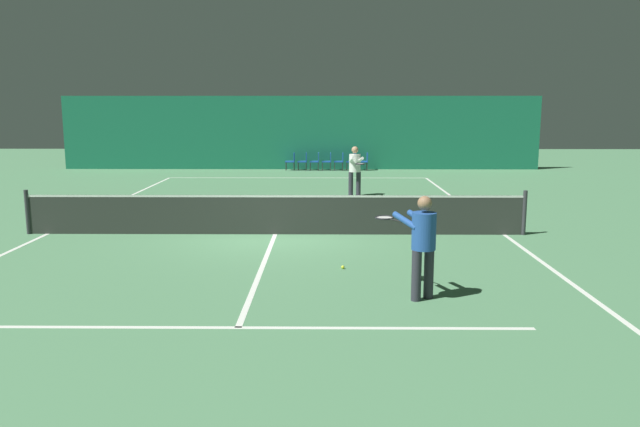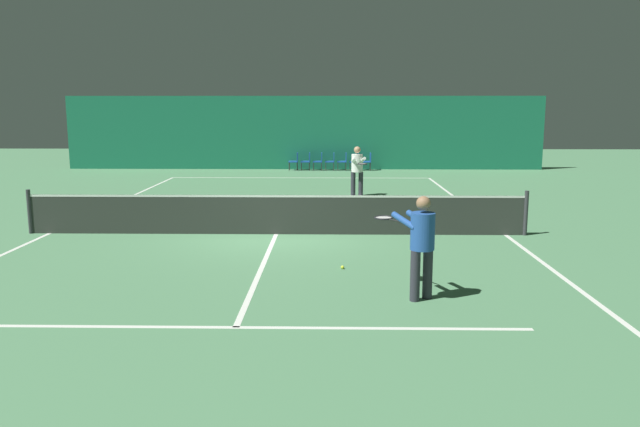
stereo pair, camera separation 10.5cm
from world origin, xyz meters
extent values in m
plane|color=#4C7F56|center=(0.00, 0.00, 0.00)|extent=(60.00, 60.00, 0.00)
cube|color=#196B4C|center=(0.00, 15.63, 1.76)|extent=(23.00, 0.12, 3.52)
cube|color=silver|center=(0.00, 11.90, 0.00)|extent=(11.00, 0.10, 0.00)
cube|color=silver|center=(0.00, 6.40, 0.00)|extent=(8.25, 0.10, 0.00)
cube|color=silver|center=(0.00, -6.40, 0.00)|extent=(8.25, 0.10, 0.00)
cube|color=silver|center=(-5.50, 0.00, 0.00)|extent=(0.10, 23.80, 0.00)
cube|color=silver|center=(5.50, 0.00, 0.00)|extent=(0.10, 23.80, 0.00)
cube|color=silver|center=(0.00, 0.00, 0.00)|extent=(0.10, 12.80, 0.00)
cube|color=#2D332D|center=(0.00, 0.00, 0.47)|extent=(11.90, 0.02, 0.95)
cube|color=white|center=(0.00, 0.00, 0.92)|extent=(11.90, 0.02, 0.05)
cylinder|color=#333338|center=(-5.95, 0.00, 0.53)|extent=(0.10, 0.10, 1.07)
cylinder|color=#333338|center=(5.95, 0.00, 0.53)|extent=(0.10, 0.10, 1.07)
cylinder|color=#2D2D38|center=(2.65, -5.14, 0.41)|extent=(0.22, 0.22, 0.82)
cylinder|color=#2D2D38|center=(2.87, -5.00, 0.41)|extent=(0.22, 0.22, 0.82)
cylinder|color=#234C99|center=(2.76, -5.07, 1.11)|extent=(0.53, 0.53, 0.59)
sphere|color=#936B4C|center=(2.76, -5.07, 1.55)|extent=(0.23, 0.23, 0.23)
cylinder|color=#234C99|center=(2.48, -4.93, 1.25)|extent=(0.39, 0.52, 0.24)
cylinder|color=#234C99|center=(2.74, -4.76, 1.25)|extent=(0.39, 0.52, 0.24)
cylinder|color=black|center=(2.38, -4.49, 1.17)|extent=(0.19, 0.27, 0.03)
torus|color=black|center=(2.21, -4.24, 1.17)|extent=(0.46, 0.46, 0.03)
cylinder|color=silver|center=(2.21, -4.24, 1.17)|extent=(0.38, 0.38, 0.00)
cylinder|color=#2D2D38|center=(2.33, 6.52, 0.41)|extent=(0.18, 0.18, 0.83)
cylinder|color=#2D2D38|center=(2.07, 6.49, 0.41)|extent=(0.18, 0.18, 0.83)
cylinder|color=white|center=(2.20, 6.51, 1.13)|extent=(0.43, 0.43, 0.60)
sphere|color=tan|center=(2.20, 6.51, 1.58)|extent=(0.23, 0.23, 0.23)
cylinder|color=white|center=(2.39, 6.26, 1.26)|extent=(0.17, 0.58, 0.24)
cylinder|color=white|center=(2.08, 6.22, 1.26)|extent=(0.17, 0.58, 0.24)
cylinder|color=black|center=(2.29, 5.81, 1.19)|extent=(0.07, 0.31, 0.03)
torus|color=black|center=(2.33, 5.51, 1.19)|extent=(0.37, 0.37, 0.03)
cylinder|color=silver|center=(2.33, 5.51, 1.19)|extent=(0.31, 0.31, 0.00)
cylinder|color=#2D2D2D|center=(-0.69, 15.27, 0.20)|extent=(0.03, 0.03, 0.39)
cylinder|color=#2D2D2D|center=(-0.69, 14.89, 0.20)|extent=(0.03, 0.03, 0.39)
cylinder|color=#2D2D2D|center=(-0.31, 15.27, 0.20)|extent=(0.03, 0.03, 0.39)
cylinder|color=#2D2D2D|center=(-0.31, 14.89, 0.20)|extent=(0.03, 0.03, 0.39)
cube|color=#19479E|center=(-0.50, 15.08, 0.41)|extent=(0.44, 0.44, 0.05)
cube|color=#19479E|center=(-0.30, 15.08, 0.64)|extent=(0.04, 0.44, 0.40)
cylinder|color=#2D2D2D|center=(-0.11, 15.27, 0.20)|extent=(0.03, 0.03, 0.39)
cylinder|color=#2D2D2D|center=(-0.11, 14.89, 0.20)|extent=(0.03, 0.03, 0.39)
cylinder|color=#2D2D2D|center=(0.27, 15.27, 0.20)|extent=(0.03, 0.03, 0.39)
cylinder|color=#2D2D2D|center=(0.27, 14.89, 0.20)|extent=(0.03, 0.03, 0.39)
cube|color=#19479E|center=(0.08, 15.08, 0.41)|extent=(0.44, 0.44, 0.05)
cube|color=#19479E|center=(0.28, 15.08, 0.64)|extent=(0.04, 0.44, 0.40)
cylinder|color=#2D2D2D|center=(0.47, 15.27, 0.20)|extent=(0.03, 0.03, 0.39)
cylinder|color=#2D2D2D|center=(0.47, 14.89, 0.20)|extent=(0.03, 0.03, 0.39)
cylinder|color=#2D2D2D|center=(0.85, 15.27, 0.20)|extent=(0.03, 0.03, 0.39)
cylinder|color=#2D2D2D|center=(0.85, 14.89, 0.20)|extent=(0.03, 0.03, 0.39)
cube|color=#19479E|center=(0.66, 15.08, 0.41)|extent=(0.44, 0.44, 0.05)
cube|color=#19479E|center=(0.86, 15.08, 0.64)|extent=(0.04, 0.44, 0.40)
cylinder|color=#2D2D2D|center=(1.05, 15.27, 0.20)|extent=(0.03, 0.03, 0.39)
cylinder|color=#2D2D2D|center=(1.05, 14.89, 0.20)|extent=(0.03, 0.03, 0.39)
cylinder|color=#2D2D2D|center=(1.43, 15.27, 0.20)|extent=(0.03, 0.03, 0.39)
cylinder|color=#2D2D2D|center=(1.43, 14.89, 0.20)|extent=(0.03, 0.03, 0.39)
cube|color=#19479E|center=(1.24, 15.08, 0.41)|extent=(0.44, 0.44, 0.05)
cube|color=#19479E|center=(1.44, 15.08, 0.64)|extent=(0.04, 0.44, 0.40)
cylinder|color=#2D2D2D|center=(1.63, 15.27, 0.20)|extent=(0.03, 0.03, 0.39)
cylinder|color=#2D2D2D|center=(1.63, 14.89, 0.20)|extent=(0.03, 0.03, 0.39)
cylinder|color=#2D2D2D|center=(2.01, 15.27, 0.20)|extent=(0.03, 0.03, 0.39)
cylinder|color=#2D2D2D|center=(2.01, 14.89, 0.20)|extent=(0.03, 0.03, 0.39)
cube|color=#19479E|center=(1.82, 15.08, 0.41)|extent=(0.44, 0.44, 0.05)
cube|color=#19479E|center=(2.02, 15.08, 0.64)|extent=(0.04, 0.44, 0.40)
cylinder|color=#2D2D2D|center=(2.21, 15.27, 0.20)|extent=(0.03, 0.03, 0.39)
cylinder|color=#2D2D2D|center=(2.21, 14.89, 0.20)|extent=(0.03, 0.03, 0.39)
cylinder|color=#2D2D2D|center=(2.59, 15.27, 0.20)|extent=(0.03, 0.03, 0.39)
cylinder|color=#2D2D2D|center=(2.59, 14.89, 0.20)|extent=(0.03, 0.03, 0.39)
cube|color=#19479E|center=(2.40, 15.08, 0.41)|extent=(0.44, 0.44, 0.05)
cube|color=#19479E|center=(2.60, 15.08, 0.64)|extent=(0.04, 0.44, 0.40)
cylinder|color=#2D2D2D|center=(2.79, 15.27, 0.20)|extent=(0.03, 0.03, 0.39)
cylinder|color=#2D2D2D|center=(2.79, 14.89, 0.20)|extent=(0.03, 0.03, 0.39)
cylinder|color=#2D2D2D|center=(3.17, 15.27, 0.20)|extent=(0.03, 0.03, 0.39)
cylinder|color=#2D2D2D|center=(3.17, 14.89, 0.20)|extent=(0.03, 0.03, 0.39)
cube|color=#19479E|center=(2.98, 15.08, 0.41)|extent=(0.44, 0.44, 0.05)
cube|color=#19479E|center=(3.18, 15.08, 0.64)|extent=(0.04, 0.44, 0.40)
sphere|color=#D1DB33|center=(1.54, -3.21, 0.03)|extent=(0.07, 0.07, 0.07)
camera|label=1|loc=(1.22, -14.66, 3.05)|focal=35.00mm
camera|label=2|loc=(1.33, -14.66, 3.05)|focal=35.00mm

